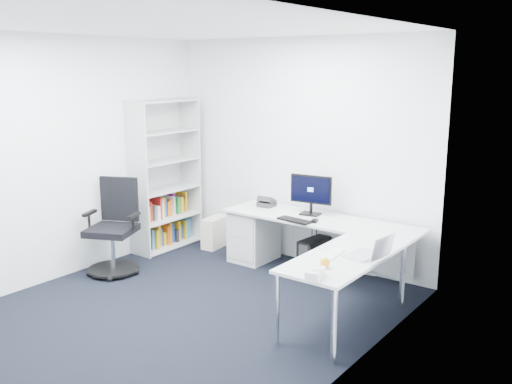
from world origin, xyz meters
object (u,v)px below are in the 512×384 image
Objects in this scene: laptop at (363,243)px; l_desk at (304,255)px; bookshelf at (165,175)px; task_chair at (111,228)px; monitor at (311,195)px.

l_desk is at bearing 156.00° from laptop.
bookshelf is 3.21m from laptop.
l_desk is at bearing 3.66° from task_chair.
l_desk is 1.21m from laptop.
task_chair is 2.97m from laptop.
task_chair is at bearing -78.81° from bookshelf.
l_desk is 2.23m from task_chair.
task_chair reaches higher than l_desk.
monitor is at bearing 113.75° from l_desk.
bookshelf reaches higher than l_desk.
laptop is at bearing -15.25° from task_chair.
laptop is at bearing -48.93° from monitor.
task_chair is 2.19× the size of monitor.
l_desk is 2.12× the size of task_chair.
bookshelf is at bearing 175.56° from laptop.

